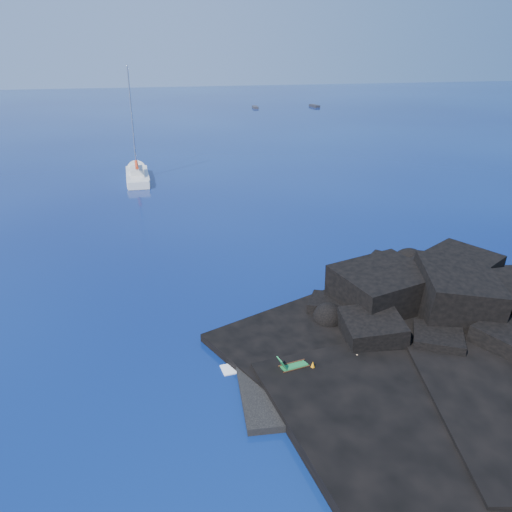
# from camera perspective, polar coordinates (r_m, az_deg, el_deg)

# --- Properties ---
(ground) EXTENTS (400.00, 400.00, 0.00)m
(ground) POSITION_cam_1_polar(r_m,az_deg,el_deg) (23.53, -2.04, -16.65)
(ground) COLOR #040A3C
(ground) RESTS_ON ground
(headland) EXTENTS (24.00, 24.00, 3.60)m
(headland) POSITION_cam_1_polar(r_m,az_deg,el_deg) (30.55, 21.49, -8.27)
(headland) COLOR black
(headland) RESTS_ON ground
(beach) EXTENTS (9.08, 6.86, 0.70)m
(beach) POSITION_cam_1_polar(r_m,az_deg,el_deg) (25.00, 8.16, -14.20)
(beach) COLOR black
(beach) RESTS_ON ground
(surf_foam) EXTENTS (10.00, 8.00, 0.06)m
(surf_foam) POSITION_cam_1_polar(r_m,az_deg,el_deg) (28.61, 5.74, -8.85)
(surf_foam) COLOR white
(surf_foam) RESTS_ON ground
(sailboat) EXTENTS (2.63, 12.48, 13.08)m
(sailboat) POSITION_cam_1_polar(r_m,az_deg,el_deg) (63.27, -13.36, 8.47)
(sailboat) COLOR silver
(sailboat) RESTS_ON ground
(deck_chair) EXTENTS (1.57, 0.88, 1.02)m
(deck_chair) POSITION_cam_1_polar(r_m,az_deg,el_deg) (24.72, 4.39, -12.03)
(deck_chair) COLOR #186D33
(deck_chair) RESTS_ON beach
(towel) EXTENTS (2.16, 1.21, 0.05)m
(towel) POSITION_cam_1_polar(r_m,az_deg,el_deg) (26.03, 10.54, -11.70)
(towel) COLOR white
(towel) RESTS_ON beach
(sunbather) EXTENTS (1.90, 0.67, 0.25)m
(sunbather) POSITION_cam_1_polar(r_m,az_deg,el_deg) (25.94, 10.56, -11.42)
(sunbather) COLOR tan
(sunbather) RESTS_ON towel
(marker_cone) EXTENTS (0.50, 0.50, 0.58)m
(marker_cone) POSITION_cam_1_polar(r_m,az_deg,el_deg) (24.89, 6.50, -12.46)
(marker_cone) COLOR orange
(marker_cone) RESTS_ON beach
(distant_boat_a) EXTENTS (1.61, 4.07, 0.53)m
(distant_boat_a) POSITION_cam_1_polar(r_m,az_deg,el_deg) (138.62, -0.09, 16.54)
(distant_boat_a) COLOR #2A2A2F
(distant_boat_a) RESTS_ON ground
(distant_boat_b) EXTENTS (1.75, 4.44, 0.58)m
(distant_boat_b) POSITION_cam_1_polar(r_m,az_deg,el_deg) (142.46, 6.69, 16.56)
(distant_boat_b) COLOR black
(distant_boat_b) RESTS_ON ground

